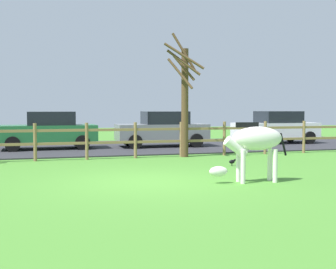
# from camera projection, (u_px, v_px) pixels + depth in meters

# --- Properties ---
(ground_plane) EXTENTS (60.00, 60.00, 0.00)m
(ground_plane) POSITION_uv_depth(u_px,v_px,m) (147.00, 181.00, 10.53)
(ground_plane) COLOR #47842D
(parking_asphalt) EXTENTS (28.00, 7.40, 0.05)m
(parking_asphalt) POSITION_uv_depth(u_px,v_px,m) (98.00, 148.00, 19.46)
(parking_asphalt) COLOR #2D2D33
(parking_asphalt) RESTS_ON ground_plane
(paddock_fence) EXTENTS (21.97, 0.11, 1.25)m
(paddock_fence) POSITION_uv_depth(u_px,v_px,m) (111.00, 138.00, 15.27)
(paddock_fence) COLOR olive
(paddock_fence) RESTS_ON ground_plane
(bare_tree) EXTENTS (1.33, 1.04, 4.36)m
(bare_tree) POSITION_uv_depth(u_px,v_px,m) (185.00, 96.00, 15.74)
(bare_tree) COLOR #513A23
(bare_tree) RESTS_ON ground_plane
(zebra) EXTENTS (1.94, 0.55, 1.41)m
(zebra) POSITION_uv_depth(u_px,v_px,m) (254.00, 143.00, 10.38)
(zebra) COLOR white
(zebra) RESTS_ON ground_plane
(crow_on_grass) EXTENTS (0.21, 0.10, 0.20)m
(crow_on_grass) POSITION_uv_depth(u_px,v_px,m) (232.00, 162.00, 13.45)
(crow_on_grass) COLOR black
(crow_on_grass) RESTS_ON ground_plane
(parked_car_green) EXTENTS (4.05, 1.97, 1.56)m
(parked_car_green) POSITION_uv_depth(u_px,v_px,m) (48.00, 130.00, 18.52)
(parked_car_green) COLOR #236B38
(parked_car_green) RESTS_ON parking_asphalt
(parked_car_white) EXTENTS (4.00, 1.88, 1.56)m
(parked_car_white) POSITION_uv_depth(u_px,v_px,m) (276.00, 127.00, 21.59)
(parked_car_white) COLOR white
(parked_car_white) RESTS_ON parking_asphalt
(parked_car_grey) EXTENTS (4.03, 1.94, 1.56)m
(parked_car_grey) POSITION_uv_depth(u_px,v_px,m) (162.00, 129.00, 19.73)
(parked_car_grey) COLOR slate
(parked_car_grey) RESTS_ON parking_asphalt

